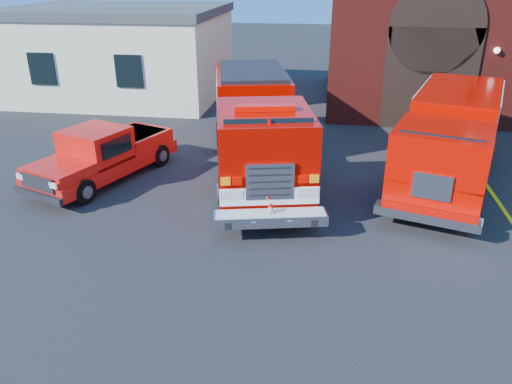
# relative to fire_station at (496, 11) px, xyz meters

# --- Properties ---
(ground) EXTENTS (100.00, 100.00, 0.00)m
(ground) POSITION_rel_fire_station_xyz_m (-8.99, -13.98, -4.25)
(ground) COLOR black
(ground) RESTS_ON ground
(parking_stripe_near) EXTENTS (0.12, 3.00, 0.01)m
(parking_stripe_near) POSITION_rel_fire_station_xyz_m (-2.49, -12.98, -4.25)
(parking_stripe_near) COLOR yellow
(parking_stripe_near) RESTS_ON ground
(parking_stripe_mid) EXTENTS (0.12, 3.00, 0.01)m
(parking_stripe_mid) POSITION_rel_fire_station_xyz_m (-2.49, -9.98, -4.25)
(parking_stripe_mid) COLOR yellow
(parking_stripe_mid) RESTS_ON ground
(parking_stripe_far) EXTENTS (0.12, 3.00, 0.01)m
(parking_stripe_far) POSITION_rel_fire_station_xyz_m (-2.49, -6.98, -4.25)
(parking_stripe_far) COLOR yellow
(parking_stripe_far) RESTS_ON ground
(fire_station) EXTENTS (15.20, 10.20, 8.45)m
(fire_station) POSITION_rel_fire_station_xyz_m (0.00, 0.00, 0.00)
(fire_station) COLOR maroon
(fire_station) RESTS_ON ground
(side_building) EXTENTS (10.20, 8.20, 4.35)m
(side_building) POSITION_rel_fire_station_xyz_m (-17.99, -0.99, -2.05)
(side_building) COLOR #ECEBC4
(side_building) RESTS_ON ground
(fire_engine) EXTENTS (4.51, 9.65, 2.87)m
(fire_engine) POSITION_rel_fire_station_xyz_m (-9.65, -10.48, -2.77)
(fire_engine) COLOR black
(fire_engine) RESTS_ON ground
(pickup_truck) EXTENTS (3.51, 5.43, 1.67)m
(pickup_truck) POSITION_rel_fire_station_xyz_m (-14.23, -11.96, -3.46)
(pickup_truck) COLOR black
(pickup_truck) RESTS_ON ground
(secondary_truck) EXTENTS (4.72, 8.30, 2.58)m
(secondary_truck) POSITION_rel_fire_station_xyz_m (-3.66, -10.43, -2.85)
(secondary_truck) COLOR black
(secondary_truck) RESTS_ON ground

